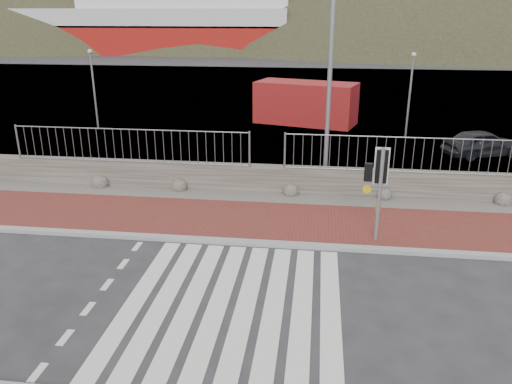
# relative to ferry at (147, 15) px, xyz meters

# --- Properties ---
(ground) EXTENTS (220.00, 220.00, 0.00)m
(ground) POSITION_rel_ferry_xyz_m (24.65, -67.90, -5.36)
(ground) COLOR #28282B
(ground) RESTS_ON ground
(sidewalk_far) EXTENTS (40.00, 3.00, 0.08)m
(sidewalk_far) POSITION_rel_ferry_xyz_m (24.65, -63.40, -5.32)
(sidewalk_far) COLOR maroon
(sidewalk_far) RESTS_ON ground
(kerb_far) EXTENTS (40.00, 0.25, 0.12)m
(kerb_far) POSITION_rel_ferry_xyz_m (24.65, -64.90, -5.31)
(kerb_far) COLOR gray
(kerb_far) RESTS_ON ground
(zebra_crossing) EXTENTS (4.62, 5.60, 0.01)m
(zebra_crossing) POSITION_rel_ferry_xyz_m (24.65, -67.90, -5.36)
(zebra_crossing) COLOR silver
(zebra_crossing) RESTS_ON ground
(gravel_strip) EXTENTS (40.00, 1.50, 0.06)m
(gravel_strip) POSITION_rel_ferry_xyz_m (24.65, -61.40, -5.33)
(gravel_strip) COLOR #59544C
(gravel_strip) RESTS_ON ground
(stone_wall) EXTENTS (40.00, 0.60, 0.90)m
(stone_wall) POSITION_rel_ferry_xyz_m (24.65, -60.60, -4.91)
(stone_wall) COLOR #49433C
(stone_wall) RESTS_ON ground
(railing) EXTENTS (18.07, 0.07, 1.22)m
(railing) POSITION_rel_ferry_xyz_m (24.65, -60.75, -3.54)
(railing) COLOR gray
(railing) RESTS_ON stone_wall
(quay) EXTENTS (120.00, 40.00, 0.50)m
(quay) POSITION_rel_ferry_xyz_m (24.65, -40.00, -5.36)
(quay) COLOR #4C4C4F
(quay) RESTS_ON ground
(water) EXTENTS (220.00, 50.00, 0.05)m
(water) POSITION_rel_ferry_xyz_m (24.65, -5.00, -5.36)
(water) COLOR #3F4C54
(water) RESTS_ON ground
(ferry) EXTENTS (50.00, 16.00, 20.00)m
(ferry) POSITION_rel_ferry_xyz_m (0.00, 0.00, 0.00)
(ferry) COLOR maroon
(ferry) RESTS_ON ground
(hills_backdrop) EXTENTS (254.00, 90.00, 100.00)m
(hills_backdrop) POSITION_rel_ferry_xyz_m (31.40, 20.00, -28.42)
(hills_backdrop) COLOR #262D1B
(hills_backdrop) RESTS_ON ground
(traffic_signal_far) EXTENTS (0.63, 0.24, 2.66)m
(traffic_signal_far) POSITION_rel_ferry_xyz_m (27.97, -64.33, -3.44)
(traffic_signal_far) COLOR gray
(traffic_signal_far) RESTS_ON ground
(streetlight) EXTENTS (1.91, 0.46, 9.00)m
(streetlight) POSITION_rel_ferry_xyz_m (26.79, -59.78, -0.30)
(streetlight) COLOR gray
(streetlight) RESTS_ON ground
(shipping_container) EXTENTS (5.87, 3.70, 2.27)m
(shipping_container) POSITION_rel_ferry_xyz_m (25.59, -49.15, -4.23)
(shipping_container) COLOR #9E2211
(shipping_container) RESTS_ON ground
(car_a) EXTENTS (3.67, 2.42, 1.16)m
(car_a) POSITION_rel_ferry_xyz_m (33.40, -55.00, -4.78)
(car_a) COLOR black
(car_a) RESTS_ON ground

